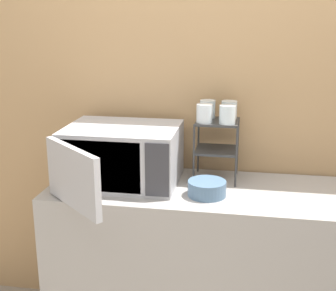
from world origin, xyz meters
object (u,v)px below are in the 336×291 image
(dish_rack, at_px, (217,138))
(glass_back_left, at_px, (208,109))
(glass_front_right, at_px, (227,114))
(glass_front_left, at_px, (204,113))
(microwave, at_px, (121,155))
(bowl, at_px, (207,189))
(glass_back_right, at_px, (229,110))

(dish_rack, relative_size, glass_back_left, 3.40)
(glass_front_right, relative_size, glass_back_left, 1.00)
(glass_back_left, bearing_deg, glass_front_left, -92.88)
(microwave, distance_m, glass_front_left, 0.47)
(microwave, xyz_separation_m, glass_front_left, (0.41, 0.09, 0.21))
(glass_back_left, distance_m, bowl, 0.44)
(glass_front_left, relative_size, glass_back_left, 1.00)
(glass_front_right, bearing_deg, bowl, -112.47)
(glass_front_right, height_order, bowl, glass_front_right)
(glass_back_right, bearing_deg, glass_back_left, 177.72)
(glass_back_left, bearing_deg, bowl, -83.87)
(glass_back_right, relative_size, glass_front_right, 1.00)
(glass_front_left, xyz_separation_m, glass_back_right, (0.12, 0.10, 0.00))
(glass_front_left, bearing_deg, glass_back_left, 87.12)
(microwave, distance_m, dish_rack, 0.50)
(microwave, height_order, bowl, microwave)
(microwave, xyz_separation_m, glass_back_right, (0.53, 0.19, 0.21))
(dish_rack, relative_size, glass_front_right, 3.40)
(dish_rack, distance_m, glass_back_left, 0.16)
(dish_rack, height_order, glass_front_left, glass_front_left)
(glass_front_right, bearing_deg, dish_rack, 131.52)
(microwave, height_order, dish_rack, dish_rack)
(glass_back_right, xyz_separation_m, glass_back_left, (-0.11, 0.00, 0.00))
(bowl, bearing_deg, glass_front_left, 100.97)
(glass_front_left, relative_size, glass_front_right, 1.00)
(microwave, bearing_deg, glass_back_right, 20.06)
(glass_front_right, bearing_deg, glass_back_left, 132.60)
(dish_rack, xyz_separation_m, bowl, (-0.02, -0.24, -0.19))
(glass_front_left, distance_m, bowl, 0.38)
(glass_front_right, bearing_deg, microwave, -171.44)
(glass_back_right, relative_size, bowl, 0.50)
(glass_back_right, bearing_deg, glass_front_right, -91.29)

